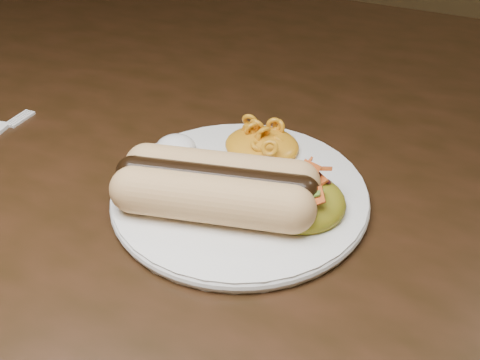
% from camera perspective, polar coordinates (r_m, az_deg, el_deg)
% --- Properties ---
extents(table, '(1.60, 0.90, 0.75)m').
position_cam_1_polar(table, '(0.68, -0.72, -0.98)').
color(table, black).
rests_on(table, floor).
extents(plate, '(0.25, 0.25, 0.01)m').
position_cam_1_polar(plate, '(0.51, 0.00, -1.45)').
color(plate, white).
rests_on(plate, table).
extents(hotdog, '(0.15, 0.10, 0.04)m').
position_cam_1_polar(hotdog, '(0.47, -2.47, -0.56)').
color(hotdog, '#D1B47B').
rests_on(hotdog, plate).
extents(mac_and_cheese, '(0.08, 0.07, 0.03)m').
position_cam_1_polar(mac_and_cheese, '(0.55, 2.27, 4.39)').
color(mac_and_cheese, orange).
rests_on(mac_and_cheese, plate).
extents(sour_cream, '(0.04, 0.04, 0.02)m').
position_cam_1_polar(sour_cream, '(0.55, -6.58, 3.56)').
color(sour_cream, white).
rests_on(sour_cream, plate).
extents(taco_salad, '(0.08, 0.08, 0.04)m').
position_cam_1_polar(taco_salad, '(0.48, 5.95, -1.38)').
color(taco_salad, '#C76617').
rests_on(taco_salad, plate).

